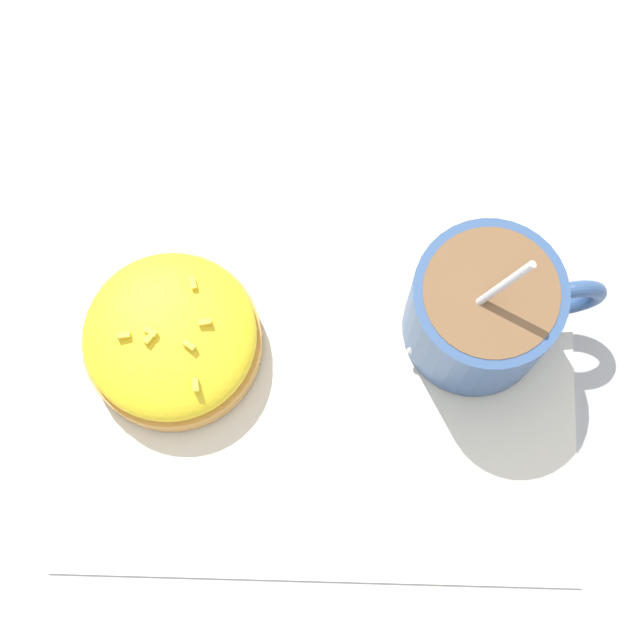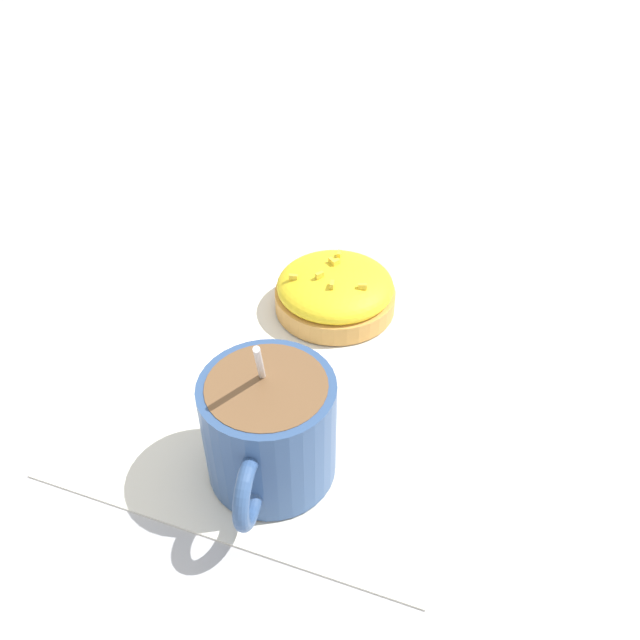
{
  "view_description": "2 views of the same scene",
  "coord_description": "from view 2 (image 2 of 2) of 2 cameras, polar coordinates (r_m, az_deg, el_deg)",
  "views": [
    {
      "loc": [
        -0.01,
        -0.14,
        0.6
      ],
      "look_at": [
        0.0,
        0.01,
        0.04
      ],
      "focal_mm": 60.0,
      "sensor_mm": 36.0,
      "label": 1
    },
    {
      "loc": [
        0.32,
        0.09,
        0.33
      ],
      "look_at": [
        -0.02,
        0.01,
        0.04
      ],
      "focal_mm": 35.0,
      "sensor_mm": 36.0,
      "label": 2
    }
  ],
  "objects": [
    {
      "name": "paper_napkin",
      "position": [
        0.47,
        -2.0,
        -4.83
      ],
      "size": [
        0.32,
        0.29,
        0.0
      ],
      "color": "white",
      "rests_on": "ground_plane"
    },
    {
      "name": "frosted_pastry",
      "position": [
        0.52,
        1.39,
        2.72
      ],
      "size": [
        0.1,
        0.1,
        0.04
      ],
      "color": "#D19347",
      "rests_on": "paper_napkin"
    },
    {
      "name": "ground_plane",
      "position": [
        0.47,
        -2.0,
        -4.96
      ],
      "size": [
        3.0,
        3.0,
        0.0
      ],
      "primitive_type": "plane",
      "color": "#B2B2B7"
    },
    {
      "name": "coffee_cup",
      "position": [
        0.38,
        -4.7,
        -9.66
      ],
      "size": [
        0.11,
        0.08,
        0.11
      ],
      "color": "#335184",
      "rests_on": "paper_napkin"
    }
  ]
}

